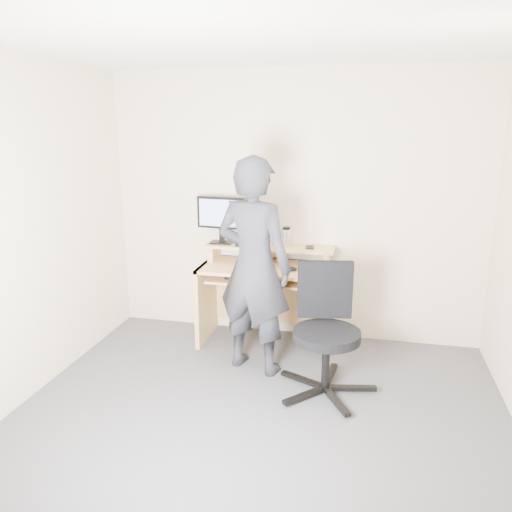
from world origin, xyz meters
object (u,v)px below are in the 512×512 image
at_px(office_chair, 326,325).
at_px(person, 254,267).
at_px(monitor, 221,216).
at_px(desk, 268,285).

distance_m(office_chair, person, 0.74).
xyz_separation_m(monitor, office_chair, (1.07, -0.85, -0.65)).
xyz_separation_m(monitor, person, (0.46, -0.65, -0.28)).
distance_m(desk, monitor, 0.78).
xyz_separation_m(desk, monitor, (-0.46, 0.05, 0.63)).
distance_m(monitor, person, 0.84).
bearing_deg(monitor, desk, -1.32).
xyz_separation_m(desk, person, (0.00, -0.60, 0.34)).
distance_m(desk, person, 0.69).
bearing_deg(office_chair, monitor, 130.36).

